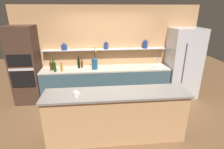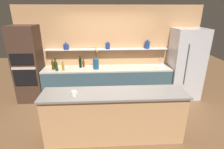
{
  "view_description": "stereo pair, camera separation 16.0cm",
  "coord_description": "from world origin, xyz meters",
  "px_view_note": "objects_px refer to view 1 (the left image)",
  "views": [
    {
      "loc": [
        -0.37,
        -3.45,
        2.49
      ],
      "look_at": [
        0.0,
        0.35,
        1.05
      ],
      "focal_mm": 28.0,
      "sensor_mm": 36.0,
      "label": 1
    },
    {
      "loc": [
        -0.21,
        -3.47,
        2.49
      ],
      "look_at": [
        0.0,
        0.35,
        1.05
      ],
      "focal_mm": 28.0,
      "sensor_mm": 36.0,
      "label": 2
    }
  ],
  "objects_px": {
    "bottle_oil_4": "(62,68)",
    "bottle_wine_2": "(79,63)",
    "sink_fixture": "(159,66)",
    "bottle_wine_1": "(55,67)",
    "bottle_spirit_5": "(82,64)",
    "bottle_spirit_0": "(51,66)",
    "flower_vase": "(95,63)",
    "coffee_mug": "(76,94)",
    "refrigerator": "(183,63)",
    "bottle_wine_3": "(53,66)",
    "oven_tower": "(26,66)"
  },
  "relations": [
    {
      "from": "refrigerator",
      "to": "bottle_oil_4",
      "type": "relative_size",
      "value": 8.61
    },
    {
      "from": "sink_fixture",
      "to": "bottle_oil_4",
      "type": "relative_size",
      "value": 1.43
    },
    {
      "from": "bottle_wine_3",
      "to": "bottle_spirit_5",
      "type": "relative_size",
      "value": 1.28
    },
    {
      "from": "bottle_wine_3",
      "to": "bottle_spirit_5",
      "type": "height_order",
      "value": "bottle_wine_3"
    },
    {
      "from": "sink_fixture",
      "to": "bottle_wine_1",
      "type": "xyz_separation_m",
      "value": [
        -2.92,
        -0.18,
        0.11
      ]
    },
    {
      "from": "bottle_wine_3",
      "to": "oven_tower",
      "type": "bearing_deg",
      "value": -178.61
    },
    {
      "from": "bottle_spirit_0",
      "to": "bottle_wine_3",
      "type": "xyz_separation_m",
      "value": [
        0.04,
        0.09,
        -0.01
      ]
    },
    {
      "from": "coffee_mug",
      "to": "bottle_oil_4",
      "type": "bearing_deg",
      "value": 107.89
    },
    {
      "from": "flower_vase",
      "to": "bottle_wine_3",
      "type": "xyz_separation_m",
      "value": [
        -1.14,
        0.09,
        -0.06
      ]
    },
    {
      "from": "flower_vase",
      "to": "bottle_spirit_0",
      "type": "height_order",
      "value": "flower_vase"
    },
    {
      "from": "oven_tower",
      "to": "coffee_mug",
      "type": "distance_m",
      "value": 2.4
    },
    {
      "from": "bottle_wine_3",
      "to": "coffee_mug",
      "type": "xyz_separation_m",
      "value": [
        0.8,
        -1.87,
        0.04
      ]
    },
    {
      "from": "coffee_mug",
      "to": "flower_vase",
      "type": "bearing_deg",
      "value": 79.28
    },
    {
      "from": "bottle_wine_1",
      "to": "bottle_spirit_5",
      "type": "relative_size",
      "value": 1.46
    },
    {
      "from": "flower_vase",
      "to": "bottle_wine_1",
      "type": "relative_size",
      "value": 1.92
    },
    {
      "from": "refrigerator",
      "to": "bottle_spirit_5",
      "type": "bearing_deg",
      "value": 176.84
    },
    {
      "from": "bottle_oil_4",
      "to": "bottle_spirit_5",
      "type": "bearing_deg",
      "value": 28.8
    },
    {
      "from": "sink_fixture",
      "to": "bottle_spirit_5",
      "type": "height_order",
      "value": "sink_fixture"
    },
    {
      "from": "sink_fixture",
      "to": "bottle_wine_1",
      "type": "height_order",
      "value": "bottle_wine_1"
    },
    {
      "from": "bottle_spirit_0",
      "to": "coffee_mug",
      "type": "xyz_separation_m",
      "value": [
        0.84,
        -1.78,
        0.03
      ]
    },
    {
      "from": "sink_fixture",
      "to": "bottle_spirit_5",
      "type": "relative_size",
      "value": 1.44
    },
    {
      "from": "bottle_wine_1",
      "to": "bottle_oil_4",
      "type": "bearing_deg",
      "value": 4.1
    },
    {
      "from": "oven_tower",
      "to": "bottle_wine_3",
      "type": "distance_m",
      "value": 0.72
    },
    {
      "from": "flower_vase",
      "to": "bottle_wine_1",
      "type": "bearing_deg",
      "value": -174.46
    },
    {
      "from": "bottle_spirit_0",
      "to": "bottle_spirit_5",
      "type": "distance_m",
      "value": 0.84
    },
    {
      "from": "oven_tower",
      "to": "bottle_wine_1",
      "type": "distance_m",
      "value": 0.82
    },
    {
      "from": "bottle_spirit_0",
      "to": "bottle_spirit_5",
      "type": "xyz_separation_m",
      "value": [
        0.81,
        0.19,
        -0.02
      ]
    },
    {
      "from": "bottle_spirit_0",
      "to": "oven_tower",
      "type": "bearing_deg",
      "value": 174.26
    },
    {
      "from": "bottle_wine_1",
      "to": "bottle_spirit_5",
      "type": "distance_m",
      "value": 0.75
    },
    {
      "from": "bottle_oil_4",
      "to": "coffee_mug",
      "type": "distance_m",
      "value": 1.78
    },
    {
      "from": "bottle_oil_4",
      "to": "bottle_wine_2",
      "type": "bearing_deg",
      "value": 29.2
    },
    {
      "from": "oven_tower",
      "to": "bottle_oil_4",
      "type": "bearing_deg",
      "value": -9.32
    },
    {
      "from": "bottle_spirit_5",
      "to": "flower_vase",
      "type": "bearing_deg",
      "value": -28.06
    },
    {
      "from": "bottle_wine_3",
      "to": "coffee_mug",
      "type": "bearing_deg",
      "value": -66.76
    },
    {
      "from": "bottle_spirit_0",
      "to": "coffee_mug",
      "type": "relative_size",
      "value": 2.62
    },
    {
      "from": "bottle_wine_3",
      "to": "coffee_mug",
      "type": "relative_size",
      "value": 2.79
    },
    {
      "from": "flower_vase",
      "to": "bottle_wine_3",
      "type": "distance_m",
      "value": 1.15
    },
    {
      "from": "bottle_spirit_0",
      "to": "bottle_oil_4",
      "type": "relative_size",
      "value": 1.2
    },
    {
      "from": "bottle_wine_1",
      "to": "bottle_wine_3",
      "type": "bearing_deg",
      "value": 113.49
    },
    {
      "from": "flower_vase",
      "to": "bottle_spirit_5",
      "type": "relative_size",
      "value": 2.8
    },
    {
      "from": "coffee_mug",
      "to": "refrigerator",
      "type": "bearing_deg",
      "value": 32.03
    },
    {
      "from": "bottle_wine_3",
      "to": "bottle_oil_4",
      "type": "xyz_separation_m",
      "value": [
        0.26,
        -0.18,
        -0.02
      ]
    },
    {
      "from": "flower_vase",
      "to": "bottle_spirit_5",
      "type": "height_order",
      "value": "flower_vase"
    },
    {
      "from": "bottle_spirit_5",
      "to": "bottle_spirit_0",
      "type": "bearing_deg",
      "value": -166.61
    },
    {
      "from": "bottle_wine_2",
      "to": "bottle_spirit_5",
      "type": "distance_m",
      "value": 0.1
    },
    {
      "from": "bottle_wine_2",
      "to": "bottle_spirit_5",
      "type": "bearing_deg",
      "value": 26.61
    },
    {
      "from": "refrigerator",
      "to": "bottle_oil_4",
      "type": "distance_m",
      "value": 3.45
    },
    {
      "from": "oven_tower",
      "to": "bottle_wine_2",
      "type": "bearing_deg",
      "value": 3.41
    },
    {
      "from": "refrigerator",
      "to": "coffee_mug",
      "type": "relative_size",
      "value": 18.86
    },
    {
      "from": "flower_vase",
      "to": "bottle_oil_4",
      "type": "height_order",
      "value": "flower_vase"
    }
  ]
}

